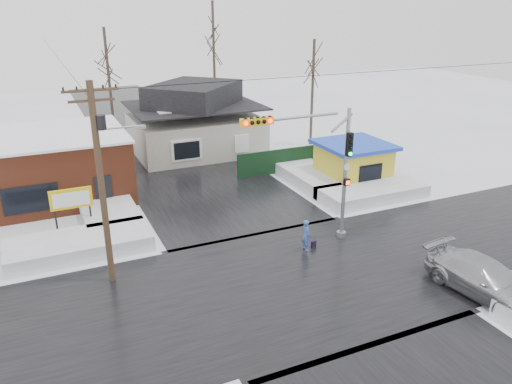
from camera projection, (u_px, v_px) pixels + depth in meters
name	position (u px, v px, depth m)	size (l,w,h in m)	color
ground	(304.00, 279.00, 22.83)	(120.00, 120.00, 0.00)	white
road_ns	(304.00, 279.00, 22.83)	(10.00, 120.00, 0.02)	black
road_ew	(304.00, 279.00, 22.83)	(120.00, 10.00, 0.02)	black
snowbank_nw	(80.00, 245.00, 25.17)	(7.00, 3.00, 0.80)	white
snowbank_ne	(372.00, 192.00, 32.12)	(7.00, 3.00, 0.80)	white
snowbank_nside_w	(105.00, 204.00, 30.19)	(3.00, 8.00, 0.80)	white
snowbank_nside_e	(306.00, 173.00, 35.60)	(3.00, 8.00, 0.80)	white
traffic_signal	(320.00, 160.00, 24.67)	(6.05, 0.68, 7.00)	gray
utility_pole	(102.00, 174.00, 20.92)	(3.15, 0.44, 9.00)	#382619
brick_building	(27.00, 168.00, 31.45)	(12.20, 8.20, 4.12)	brown
marquee_sign	(71.00, 200.00, 26.74)	(2.20, 0.21, 2.55)	black
house	(195.00, 121.00, 41.38)	(10.40, 8.40, 5.76)	beige
kiosk	(353.00, 163.00, 34.48)	(4.60, 4.60, 2.88)	yellow
fence	(287.00, 160.00, 36.93)	(8.00, 0.12, 1.80)	black
tree_far_left	(106.00, 53.00, 40.56)	(3.00, 3.00, 10.00)	#332821
tree_far_mid	(213.00, 29.00, 45.55)	(3.00, 3.00, 12.00)	#332821
tree_far_right	(314.00, 62.00, 41.92)	(3.00, 3.00, 9.00)	#332821
pedestrian	(306.00, 235.00, 25.20)	(0.60, 0.39, 1.65)	#3E59AF
car	(484.00, 279.00, 21.36)	(2.18, 5.35, 1.55)	#AAACB2
shopping_bag	(314.00, 244.00, 25.68)	(0.28, 0.12, 0.35)	black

